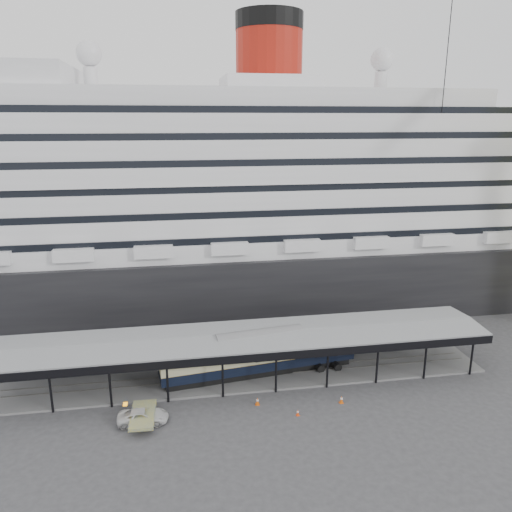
% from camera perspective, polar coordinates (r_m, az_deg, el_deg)
% --- Properties ---
extents(ground, '(200.00, 200.00, 0.00)m').
position_cam_1_polar(ground, '(55.18, -0.58, -15.99)').
color(ground, '#363639').
rests_on(ground, ground).
extents(cruise_ship, '(130.00, 30.00, 43.90)m').
position_cam_1_polar(cruise_ship, '(79.57, -4.29, 7.84)').
color(cruise_ship, black).
rests_on(cruise_ship, ground).
extents(platform_canopy, '(56.00, 9.18, 5.30)m').
position_cam_1_polar(platform_canopy, '(58.35, -1.38, -11.48)').
color(platform_canopy, slate).
rests_on(platform_canopy, ground).
extents(port_truck, '(4.98, 2.44, 1.36)m').
position_cam_1_polar(port_truck, '(52.32, -12.78, -17.45)').
color(port_truck, silver).
rests_on(port_truck, ground).
extents(pullman_carriage, '(23.07, 5.90, 22.46)m').
position_cam_1_polar(pullman_carriage, '(58.45, 0.40, -11.03)').
color(pullman_carriage, black).
rests_on(pullman_carriage, ground).
extents(traffic_cone_left, '(0.50, 0.50, 0.85)m').
position_cam_1_polar(traffic_cone_left, '(53.98, 0.16, -16.24)').
color(traffic_cone_left, '#D4530B').
rests_on(traffic_cone_left, ground).
extents(traffic_cone_mid, '(0.43, 0.43, 0.66)m').
position_cam_1_polar(traffic_cone_mid, '(52.54, 4.79, -17.39)').
color(traffic_cone_mid, '#F0420D').
rests_on(traffic_cone_mid, ground).
extents(traffic_cone_right, '(0.49, 0.49, 0.83)m').
position_cam_1_polar(traffic_cone_right, '(55.00, 9.74, -15.84)').
color(traffic_cone_right, '#E0570C').
rests_on(traffic_cone_right, ground).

